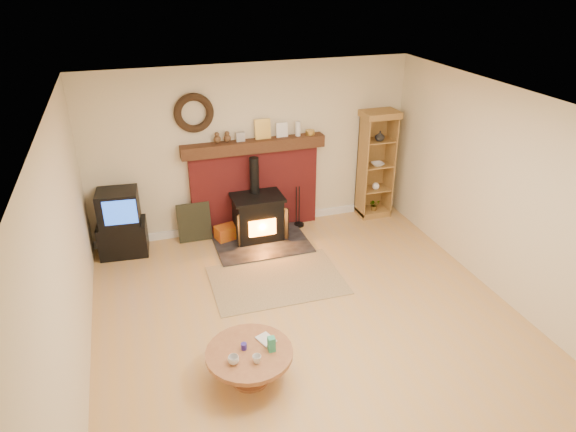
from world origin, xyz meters
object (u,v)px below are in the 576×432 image
object	(u,v)px
wood_stove	(258,219)
curio_cabinet	(375,164)
tv_unit	(121,224)
coffee_table	(250,357)

from	to	relation	value
wood_stove	curio_cabinet	size ratio (longest dim) A/B	0.78
tv_unit	coffee_table	size ratio (longest dim) A/B	1.13
tv_unit	curio_cabinet	xyz separation A→B (m)	(4.07, 0.08, 0.42)
wood_stove	coffee_table	size ratio (longest dim) A/B	1.59
wood_stove	tv_unit	xyz separation A→B (m)	(-2.00, 0.20, 0.13)
wood_stove	tv_unit	distance (m)	2.01
coffee_table	wood_stove	bearing A→B (deg)	73.37
curio_cabinet	tv_unit	bearing A→B (deg)	-178.82
tv_unit	coffee_table	world-z (taller)	tv_unit
tv_unit	coffee_table	bearing A→B (deg)	-69.87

